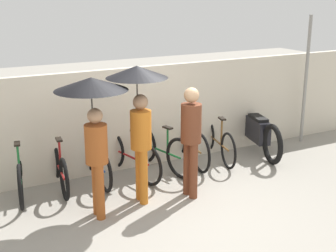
% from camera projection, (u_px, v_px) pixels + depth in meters
% --- Properties ---
extents(ground_plane, '(30.00, 30.00, 0.00)m').
position_uv_depth(ground_plane, '(176.00, 215.00, 6.86)').
color(ground_plane, gray).
extents(back_wall, '(12.63, 0.12, 1.86)m').
position_uv_depth(back_wall, '(120.00, 120.00, 8.36)').
color(back_wall, beige).
rests_on(back_wall, ground).
extents(parked_bicycle_0, '(0.52, 1.76, 0.97)m').
position_uv_depth(parked_bicycle_0, '(20.00, 173.00, 7.46)').
color(parked_bicycle_0, black).
rests_on(parked_bicycle_0, ground).
extents(parked_bicycle_1, '(0.44, 1.64, 1.07)m').
position_uv_depth(parked_bicycle_1, '(59.00, 168.00, 7.69)').
color(parked_bicycle_1, black).
rests_on(parked_bicycle_1, ground).
extents(parked_bicycle_2, '(0.44, 1.67, 1.06)m').
position_uv_depth(parked_bicycle_2, '(95.00, 161.00, 7.98)').
color(parked_bicycle_2, black).
rests_on(parked_bicycle_2, ground).
extents(parked_bicycle_3, '(0.54, 1.77, 0.99)m').
position_uv_depth(parked_bicycle_3, '(129.00, 156.00, 8.20)').
color(parked_bicycle_3, black).
rests_on(parked_bicycle_3, ground).
extents(parked_bicycle_4, '(0.54, 1.76, 0.98)m').
position_uv_depth(parked_bicycle_4, '(161.00, 150.00, 8.47)').
color(parked_bicycle_4, black).
rests_on(parked_bicycle_4, ground).
extents(parked_bicycle_5, '(0.44, 1.78, 0.99)m').
position_uv_depth(parked_bicycle_5, '(188.00, 144.00, 8.81)').
color(parked_bicycle_5, black).
rests_on(parked_bicycle_5, ground).
extents(parked_bicycle_6, '(0.55, 1.74, 1.00)m').
position_uv_depth(parked_bicycle_6, '(217.00, 141.00, 9.05)').
color(parked_bicycle_6, black).
rests_on(parked_bicycle_6, ground).
extents(pedestrian_leading, '(1.03, 1.03, 2.02)m').
position_uv_depth(pedestrian_leading, '(93.00, 108.00, 6.45)').
color(pedestrian_leading, '#9E4C1E').
rests_on(pedestrian_leading, ground).
extents(pedestrian_center, '(0.93, 0.93, 2.10)m').
position_uv_depth(pedestrian_center, '(138.00, 99.00, 6.93)').
color(pedestrian_center, '#C66B1E').
rests_on(pedestrian_center, ground).
extents(pedestrian_trailing, '(0.32, 0.32, 1.77)m').
position_uv_depth(pedestrian_trailing, '(191.00, 134.00, 7.20)').
color(pedestrian_trailing, brown).
rests_on(pedestrian_trailing, ground).
extents(motorcycle, '(0.78, 2.10, 0.95)m').
position_uv_depth(motorcycle, '(257.00, 131.00, 9.39)').
color(motorcycle, black).
rests_on(motorcycle, ground).
extents(awning_pole, '(0.07, 0.07, 2.69)m').
position_uv_depth(awning_pole, '(306.00, 80.00, 9.81)').
color(awning_pole, gray).
rests_on(awning_pole, ground).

